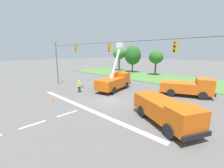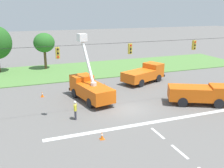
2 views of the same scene
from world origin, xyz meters
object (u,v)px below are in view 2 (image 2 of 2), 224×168
(tree_centre, at_px, (44,43))
(utility_truck_support_near, at_px, (199,93))
(traffic_cone_mid_right, at_px, (105,86))
(road_worker, at_px, (75,109))
(traffic_cone_foreground_right, at_px, (42,94))
(utility_truck_bucket_lift, at_px, (90,88))
(utility_truck_support_far, at_px, (145,74))
(traffic_cone_mid_left, at_px, (102,135))

(tree_centre, distance_m, utility_truck_support_near, 25.85)
(tree_centre, relative_size, traffic_cone_mid_right, 9.17)
(road_worker, relative_size, traffic_cone_foreground_right, 2.63)
(utility_truck_bucket_lift, relative_size, utility_truck_support_far, 1.05)
(utility_truck_support_near, bearing_deg, tree_centre, 120.03)
(tree_centre, height_order, traffic_cone_foreground_right, tree_centre)
(utility_truck_support_far, xyz_separation_m, traffic_cone_mid_right, (-5.91, -0.62, -0.89))
(tree_centre, distance_m, road_worker, 21.78)
(utility_truck_support_near, height_order, traffic_cone_mid_right, utility_truck_support_near)
(traffic_cone_foreground_right, relative_size, traffic_cone_mid_left, 1.02)
(traffic_cone_foreground_right, xyz_separation_m, traffic_cone_mid_right, (7.71, 0.74, -0.02))
(road_worker, height_order, traffic_cone_foreground_right, road_worker)
(utility_truck_support_far, bearing_deg, tree_centre, 131.96)
(utility_truck_support_near, relative_size, traffic_cone_mid_left, 9.91)
(traffic_cone_mid_right, bearing_deg, road_worker, -124.48)
(traffic_cone_mid_right, bearing_deg, tree_centre, 112.55)
(tree_centre, distance_m, traffic_cone_mid_left, 26.24)
(traffic_cone_mid_left, xyz_separation_m, traffic_cone_mid_right, (4.58, 12.56, -0.01))
(utility_truck_bucket_lift, bearing_deg, utility_truck_support_far, 25.90)
(traffic_cone_mid_right, bearing_deg, traffic_cone_foreground_right, -174.49)
(utility_truck_bucket_lift, height_order, traffic_cone_mid_right, utility_truck_bucket_lift)
(utility_truck_support_near, bearing_deg, utility_truck_bucket_lift, 153.22)
(road_worker, xyz_separation_m, traffic_cone_mid_left, (1.03, -4.39, -0.68))
(utility_truck_bucket_lift, xyz_separation_m, traffic_cone_mid_left, (-1.62, -8.88, -1.09))
(utility_truck_support_near, relative_size, road_worker, 3.69)
(utility_truck_support_near, distance_m, traffic_cone_mid_left, 12.47)
(traffic_cone_foreground_right, xyz_separation_m, traffic_cone_mid_left, (3.13, -11.81, -0.01))
(traffic_cone_foreground_right, bearing_deg, tree_centre, 81.29)
(utility_truck_bucket_lift, xyz_separation_m, utility_truck_support_far, (8.86, 4.30, -0.21))
(traffic_cone_foreground_right, height_order, traffic_cone_mid_left, traffic_cone_foreground_right)
(tree_centre, xyz_separation_m, utility_truck_support_far, (11.45, -12.74, -3.11))
(tree_centre, relative_size, utility_truck_support_near, 0.90)
(utility_truck_support_near, distance_m, traffic_cone_foreground_right, 17.07)
(utility_truck_support_near, bearing_deg, traffic_cone_mid_left, -162.67)
(traffic_cone_mid_left, relative_size, traffic_cone_mid_right, 1.02)
(utility_truck_bucket_lift, distance_m, traffic_cone_mid_right, 4.85)
(tree_centre, xyz_separation_m, traffic_cone_foreground_right, (-2.16, -14.11, -3.99))
(utility_truck_bucket_lift, height_order, traffic_cone_mid_left, utility_truck_bucket_lift)
(utility_truck_support_far, height_order, traffic_cone_mid_left, utility_truck_support_far)
(utility_truck_support_far, distance_m, road_worker, 14.49)
(utility_truck_support_far, relative_size, traffic_cone_foreground_right, 10.01)
(traffic_cone_foreground_right, relative_size, traffic_cone_mid_right, 1.04)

